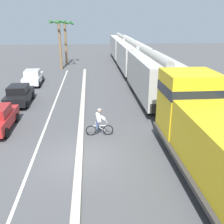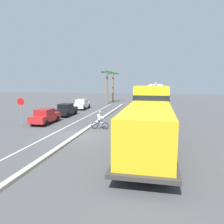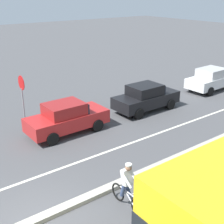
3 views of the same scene
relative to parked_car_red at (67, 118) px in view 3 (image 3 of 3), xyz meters
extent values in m
plane|color=#4C4C4F|center=(5.33, -4.19, -0.82)|extent=(120.00, 120.00, 0.00)
cube|color=#B2AD9E|center=(5.33, 1.81, -0.74)|extent=(0.36, 36.00, 0.16)
cube|color=silver|center=(2.93, 1.81, -0.81)|extent=(0.14, 36.00, 0.01)
cube|color=red|center=(0.00, 0.03, -0.15)|extent=(1.74, 4.22, 0.70)
cube|color=maroon|center=(0.00, -0.12, 0.50)|extent=(1.52, 1.91, 0.60)
cube|color=#1E232D|center=(-0.01, 0.88, 0.45)|extent=(1.43, 0.13, 0.51)
cylinder|color=black|center=(-0.82, 1.32, -0.50)|extent=(0.23, 0.64, 0.64)
cylinder|color=black|center=(0.79, 1.34, -0.50)|extent=(0.23, 0.64, 0.64)
cylinder|color=black|center=(-0.79, -1.28, -0.50)|extent=(0.23, 0.64, 0.64)
cylinder|color=black|center=(0.82, -1.27, -0.50)|extent=(0.23, 0.64, 0.64)
cube|color=black|center=(0.06, 5.45, -0.15)|extent=(1.74, 4.22, 0.70)
cube|color=black|center=(0.06, 5.30, 0.50)|extent=(1.52, 1.91, 0.60)
cube|color=#1E232D|center=(0.05, 6.30, 0.45)|extent=(1.43, 0.13, 0.51)
cylinder|color=black|center=(-0.76, 6.74, -0.50)|extent=(0.23, 0.64, 0.64)
cylinder|color=black|center=(0.85, 6.76, -0.50)|extent=(0.23, 0.64, 0.64)
cylinder|color=black|center=(-0.74, 4.14, -0.50)|extent=(0.23, 0.64, 0.64)
cylinder|color=black|center=(0.88, 4.15, -0.50)|extent=(0.23, 0.64, 0.64)
cube|color=silver|center=(-0.13, 12.14, -0.15)|extent=(1.84, 4.25, 0.70)
cube|color=beige|center=(-0.13, 11.99, 0.50)|extent=(1.56, 1.95, 0.60)
cube|color=#1E232D|center=(-0.16, 12.99, 0.45)|extent=(1.43, 0.17, 0.51)
cylinder|color=black|center=(-0.98, 13.41, -0.50)|extent=(0.24, 0.65, 0.64)
cylinder|color=black|center=(-0.90, 10.81, -0.50)|extent=(0.24, 0.65, 0.64)
cylinder|color=black|center=(0.72, 10.86, -0.50)|extent=(0.24, 0.65, 0.64)
torus|color=black|center=(7.03, -1.35, -0.49)|extent=(0.66, 0.06, 0.66)
torus|color=black|center=(5.98, -1.35, -0.49)|extent=(0.66, 0.06, 0.66)
cylinder|color=silver|center=(6.51, -1.35, -0.19)|extent=(0.79, 0.06, 0.05)
cylinder|color=silver|center=(6.61, -1.35, -0.37)|extent=(0.48, 0.05, 0.36)
cylinder|color=silver|center=(6.29, -1.35, -0.04)|extent=(0.04, 0.04, 0.30)
cylinder|color=silver|center=(6.95, -1.35, 0.06)|extent=(0.04, 0.48, 0.04)
cylinder|color=#38476B|center=(6.39, -1.25, -0.14)|extent=(0.30, 0.14, 0.52)
cylinder|color=#38476B|center=(6.39, -1.45, -0.14)|extent=(0.27, 0.14, 0.52)
cube|color=white|center=(6.46, -1.35, 0.38)|extent=(0.33, 0.34, 0.57)
sphere|color=#9E7051|center=(6.53, -1.35, 0.77)|extent=(0.22, 0.22, 0.22)
cylinder|color=white|center=(6.53, -1.35, 0.87)|extent=(0.22, 0.22, 0.05)
cylinder|color=white|center=(6.66, -1.19, 0.38)|extent=(0.46, 0.09, 0.36)
cylinder|color=white|center=(6.66, -1.51, 0.38)|extent=(0.46, 0.09, 0.36)
cylinder|color=gray|center=(-1.84, -1.52, 0.28)|extent=(0.07, 0.07, 2.20)
cylinder|color=red|center=(-1.84, -1.50, 1.68)|extent=(0.76, 0.03, 0.76)
cylinder|color=white|center=(-1.84, -1.49, 1.68)|extent=(0.48, 0.01, 0.48)
camera|label=1|loc=(6.02, -16.24, 6.17)|focal=42.00mm
camera|label=2|loc=(11.92, -21.36, 3.90)|focal=35.00mm
camera|label=3|loc=(13.14, -6.98, 6.11)|focal=50.00mm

